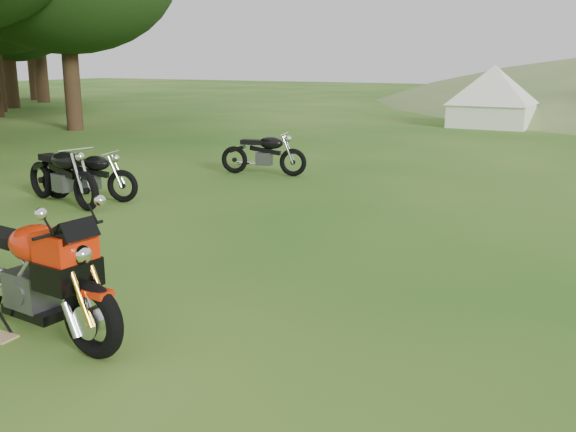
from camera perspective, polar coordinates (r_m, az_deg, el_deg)
The scene contains 8 objects.
ground at distance 7.07m, azimuth -3.56°, elevation -6.64°, with size 120.00×120.00×0.00m, color #184F11.
treeline at distance 31.36m, azimuth -20.72°, elevation 8.40°, with size 28.00×32.00×14.00m, color black, non-canonical shape.
sport_motorcycle at distance 6.21m, azimuth -22.14°, elevation -4.01°, with size 2.24×0.56×1.34m, color red, non-canonical shape.
plywood_board at distance 6.46m, azimuth -24.12°, elevation -9.81°, with size 0.24×0.20×0.02m, color tan.
vintage_moto_b at distance 11.72m, azimuth -19.48°, elevation 3.59°, with size 2.08×0.48×1.10m, color black, non-canonical shape.
vintage_moto_c at distance 11.92m, azimuth -17.30°, elevation 3.56°, with size 1.81×0.42×0.95m, color black, non-canonical shape.
vintage_moto_d at distance 13.97m, azimuth -2.22°, elevation 5.66°, with size 1.87×0.43×0.99m, color black, non-canonical shape.
tent_left at distance 25.40m, azimuth 17.77°, elevation 10.28°, with size 2.76×2.76×2.39m, color white, non-canonical shape.
Camera 1 is at (3.51, -5.62, 2.46)m, focal length 40.00 mm.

